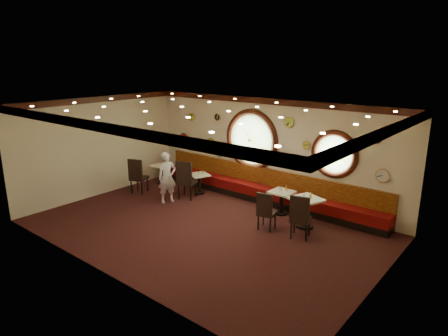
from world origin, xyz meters
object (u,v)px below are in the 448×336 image
(table_d, at_px, (306,209))
(condiment_d_salt, at_px, (304,195))
(chair_b, at_px, (186,177))
(condiment_c_pepper, at_px, (281,190))
(chair_d, at_px, (300,214))
(condiment_b_salt, at_px, (199,173))
(condiment_b_bottle, at_px, (203,172))
(condiment_b_pepper, at_px, (199,173))
(chair_a, at_px, (137,174))
(condiment_d_bottle, at_px, (311,195))
(table_c, at_px, (281,200))
(condiment_c_bottle, at_px, (286,188))
(chair_c, at_px, (266,209))
(condiment_a_pepper, at_px, (162,164))
(condiment_d_pepper, at_px, (309,197))
(condiment_a_salt, at_px, (162,163))
(table_b, at_px, (199,181))
(waiter, at_px, (167,177))
(table_a, at_px, (162,172))
(condiment_c_salt, at_px, (280,188))
(condiment_a_bottle, at_px, (164,163))

(table_d, height_order, condiment_d_salt, condiment_d_salt)
(chair_b, xyz_separation_m, condiment_c_pepper, (3.02, 0.81, 0.02))
(chair_d, xyz_separation_m, condiment_b_salt, (-4.33, 1.01, 0.05))
(condiment_b_bottle, bearing_deg, condiment_b_pepper, -114.10)
(chair_a, height_order, condiment_d_bottle, chair_a)
(table_c, distance_m, chair_b, 3.15)
(chair_a, bearing_deg, condiment_c_pepper, -4.12)
(condiment_b_bottle, relative_size, condiment_c_bottle, 0.90)
(table_c, xyz_separation_m, chair_d, (1.21, -1.13, 0.22))
(chair_c, bearing_deg, table_c, 91.72)
(table_c, relative_size, chair_b, 0.89)
(condiment_b_pepper, bearing_deg, condiment_b_salt, 130.45)
(condiment_a_pepper, bearing_deg, condiment_d_pepper, -1.92)
(condiment_b_pepper, height_order, condiment_c_pepper, condiment_c_pepper)
(table_c, bearing_deg, condiment_a_salt, -178.66)
(table_b, height_order, table_c, table_c)
(condiment_a_pepper, xyz_separation_m, condiment_b_pepper, (1.76, -0.01, -0.02))
(condiment_d_bottle, bearing_deg, condiment_a_pepper, 178.62)
(condiment_b_bottle, relative_size, waiter, 0.09)
(chair_b, height_order, condiment_a_salt, chair_b)
(table_d, bearing_deg, condiment_d_salt, 148.26)
(table_b, height_order, condiment_d_pepper, condiment_d_pepper)
(condiment_a_pepper, height_order, condiment_b_pepper, condiment_a_pepper)
(condiment_d_bottle, bearing_deg, condiment_d_pepper, -110.93)
(chair_b, relative_size, condiment_b_salt, 9.16)
(table_d, height_order, condiment_d_bottle, condiment_d_bottle)
(chair_d, bearing_deg, condiment_b_bottle, 148.92)
(table_c, height_order, condiment_d_salt, condiment_d_salt)
(condiment_a_pepper, relative_size, condiment_b_pepper, 1.16)
(table_a, distance_m, condiment_a_pepper, 0.31)
(condiment_c_salt, xyz_separation_m, condiment_a_pepper, (-4.69, -0.27, -0.00))
(condiment_c_bottle, bearing_deg, table_c, -124.74)
(condiment_b_pepper, distance_m, condiment_d_pepper, 4.12)
(table_d, height_order, condiment_a_bottle, condiment_a_bottle)
(table_c, distance_m, condiment_a_pepper, 4.82)
(condiment_c_bottle, relative_size, waiter, 0.10)
(chair_d, height_order, condiment_d_pepper, chair_d)
(condiment_b_salt, distance_m, condiment_a_pepper, 1.70)
(condiment_c_salt, height_order, condiment_d_pepper, condiment_d_pepper)
(chair_b, bearing_deg, table_d, -14.18)
(condiment_b_pepper, distance_m, condiment_c_pepper, 3.05)
(chair_d, xyz_separation_m, condiment_c_salt, (-1.33, 1.22, 0.08))
(condiment_a_salt, distance_m, condiment_c_salt, 4.81)
(condiment_c_salt, xyz_separation_m, condiment_d_pepper, (1.17, -0.47, 0.13))
(table_d, relative_size, chair_c, 1.49)
(table_a, distance_m, condiment_b_bottle, 1.90)
(condiment_d_salt, bearing_deg, table_b, 176.99)
(condiment_b_bottle, height_order, waiter, waiter)
(table_c, height_order, waiter, waiter)
(table_a, height_order, chair_c, chair_c)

